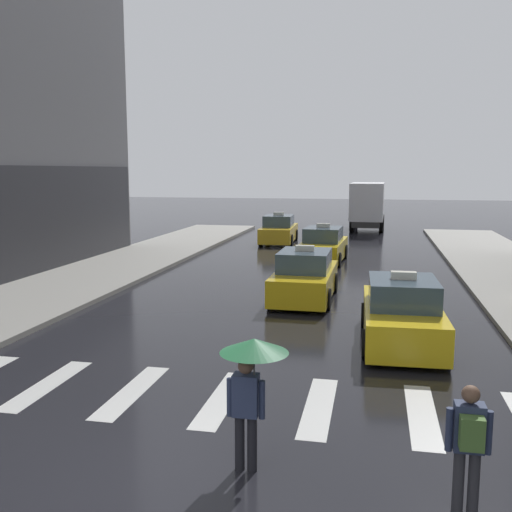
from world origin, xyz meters
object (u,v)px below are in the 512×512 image
pedestrian_with_backpack (469,440)px  taxi_fourth (279,230)px  box_truck (368,204)px  pedestrian_with_umbrella (251,368)px  taxi_second (305,278)px  taxi_lead (402,314)px  taxi_third (323,247)px

pedestrian_with_backpack → taxi_fourth: bearing=104.2°
box_truck → pedestrian_with_umbrella: 34.60m
taxi_second → taxi_lead: bearing=-56.7°
taxi_lead → pedestrian_with_backpack: taxi_lead is taller
pedestrian_with_umbrella → taxi_fourth: bearing=98.5°
taxi_second → taxi_fourth: 15.11m
taxi_second → taxi_third: 8.00m
taxi_second → box_truck: (1.66, 23.33, 1.13)m
taxi_lead → taxi_fourth: bearing=108.0°
taxi_fourth → pedestrian_with_umbrella: 26.29m
taxi_lead → box_truck: size_ratio=0.60×
taxi_lead → taxi_fourth: (-6.23, 19.20, 0.00)m
taxi_second → taxi_third: size_ratio=0.99×
taxi_third → box_truck: 15.47m
taxi_lead → taxi_fourth: 20.18m
pedestrian_with_umbrella → box_truck: bearing=88.2°
taxi_fourth → taxi_third: bearing=-64.6°
pedestrian_with_umbrella → taxi_third: bearing=92.1°
taxi_lead → pedestrian_with_umbrella: 7.23m
taxi_third → taxi_second: bearing=-89.2°
taxi_fourth → pedestrian_with_backpack: size_ratio=2.78×
taxi_third → pedestrian_with_backpack: (3.53, -19.74, 0.25)m
taxi_lead → taxi_third: (-3.04, 12.45, 0.00)m
taxi_lead → box_truck: 27.83m
taxi_fourth → taxi_second: bearing=-77.4°
taxi_second → taxi_fourth: size_ratio=0.99×
box_truck → pedestrian_with_backpack: bearing=-87.1°
box_truck → pedestrian_with_backpack: box_truck is taller
taxi_fourth → taxi_lead: bearing=-72.0°
taxi_second → pedestrian_with_backpack: 12.23m
taxi_second → taxi_third: (-0.11, 8.00, 0.00)m
taxi_lead → taxi_third: same height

